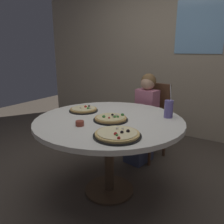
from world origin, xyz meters
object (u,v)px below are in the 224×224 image
Objects in this scene: diner_child at (143,123)px; dining_table at (109,127)px; pizza_veggie at (111,119)px; soda_cup at (169,109)px; chair_wooden at (151,116)px; pizza_cheese at (117,134)px; sauce_bowl at (80,123)px; pizza_pepperoni at (84,109)px.

dining_table is at bearing -88.98° from diner_child.
soda_cup reaches higher than pizza_veggie.
chair_wooden reaches higher than pizza_cheese.
pizza_cheese reaches higher than sauce_bowl.
chair_wooden is at bearing 91.41° from pizza_veggie.
sauce_bowl is (-0.38, 0.04, 0.00)m from pizza_cheese.
diner_child is at bearing -99.80° from chair_wooden.
dining_table is at bearing -91.01° from chair_wooden.
soda_cup is at bearing 16.98° from pizza_pepperoni.
sauce_bowl is (-0.54, -0.62, -0.06)m from soda_cup.
pizza_pepperoni is (-0.40, 0.11, -0.00)m from pizza_veggie.
sauce_bowl is at bearing -95.20° from chair_wooden.
chair_wooden is at bearing 80.20° from diner_child.
chair_wooden is 3.27× the size of pizza_pepperoni.
sauce_bowl is at bearing -131.24° from soda_cup.
chair_wooden is 3.10× the size of pizza_veggie.
pizza_cheese reaches higher than dining_table.
dining_table is 3.82× the size of pizza_cheese.
pizza_veggie is at bearing -86.13° from diner_child.
diner_child reaches higher than pizza_pepperoni.
pizza_veggie is 1.00× the size of soda_cup.
pizza_cheese is (0.29, -0.33, 0.10)m from dining_table.
chair_wooden is 1.03m from pizza_veggie.
sauce_bowl is at bearing -118.44° from pizza_veggie.
soda_cup reaches higher than chair_wooden.
pizza_pepperoni reaches higher than sauce_bowl.
chair_wooden is 3.09× the size of soda_cup.
dining_table is at bearing -12.15° from pizza_pepperoni.
pizza_veggie is 0.42m from pizza_pepperoni.
chair_wooden is at bearing 88.99° from dining_table.
pizza_cheese is 0.68m from soda_cup.
pizza_cheese is 0.77m from pizza_pepperoni.
soda_cup is at bearing 48.76° from sauce_bowl.
soda_cup reaches higher than pizza_cheese.
pizza_pepperoni is (-0.38, -0.89, 0.24)m from chair_wooden.
pizza_pepperoni is 0.45m from sauce_bowl.
diner_child is at bearing 64.00° from pizza_pepperoni.
chair_wooden is (0.02, 0.97, -0.14)m from dining_table.
pizza_cheese is at bearing -78.27° from chair_wooden.
diner_child is 3.07× the size of pizza_cheese.
dining_table is 0.38m from pizza_pepperoni.
pizza_veggie is 4.38× the size of sauce_bowl.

